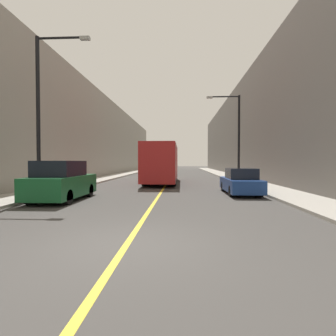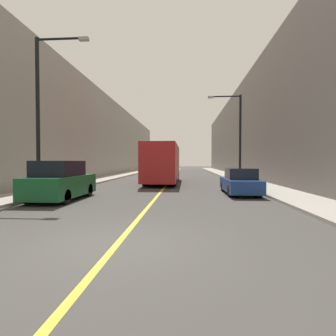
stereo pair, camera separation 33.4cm
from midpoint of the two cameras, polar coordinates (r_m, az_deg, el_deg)
ground_plane at (r=6.32m, az=-9.56°, el=-16.14°), size 200.00×200.00×0.00m
sidewalk_left at (r=36.91m, az=-9.45°, el=-1.44°), size 2.55×72.00×0.13m
sidewalk_right at (r=36.36m, az=13.07°, el=-1.50°), size 2.55×72.00×0.13m
building_row_left at (r=37.91m, az=-14.33°, el=6.36°), size 4.00×72.00×10.38m
building_row_right at (r=37.19m, az=18.15°, el=7.53°), size 4.00×72.00×11.80m
road_center_line at (r=35.93m, az=1.72°, el=-1.60°), size 0.16×72.00×0.01m
bus at (r=23.12m, az=-0.68°, el=1.12°), size 2.59×10.06×3.33m
parked_suv_left at (r=13.93m, az=-21.73°, el=-2.83°), size 1.97×4.42×1.94m
car_right_near at (r=15.85m, az=15.97°, el=-3.05°), size 1.75×4.32×1.51m
street_lamp_left at (r=15.45m, az=-25.14°, el=12.15°), size 2.86×0.24×8.22m
street_lamp_right at (r=23.36m, az=15.20°, el=7.55°), size 2.86×0.24×7.44m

